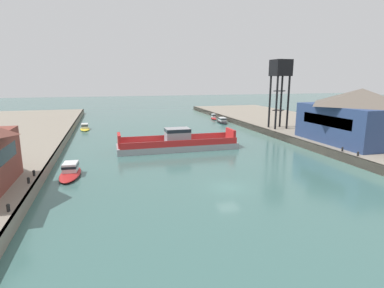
{
  "coord_description": "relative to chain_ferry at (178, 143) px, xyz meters",
  "views": [
    {
      "loc": [
        -13.48,
        -32.12,
        12.65
      ],
      "look_at": [
        0.0,
        16.02,
        2.0
      ],
      "focal_mm": 28.86,
      "sensor_mm": 36.0,
      "label": 1
    }
  ],
  "objects": [
    {
      "name": "bollard_left_fore",
      "position": [
        -20.8,
        -25.36,
        0.66
      ],
      "size": [
        0.32,
        0.32,
        0.71
      ],
      "color": "black",
      "rests_on": "quay_left"
    },
    {
      "name": "moored_boat_mid_right",
      "position": [
        20.45,
        38.0,
        -0.52
      ],
      "size": [
        1.91,
        4.99,
        1.7
      ],
      "color": "red",
      "rests_on": "ground"
    },
    {
      "name": "crane_tower",
      "position": [
        25.88,
        9.23,
        12.63
      ],
      "size": [
        3.82,
        3.82,
        15.35
      ],
      "color": "black",
      "rests_on": "quay_right"
    },
    {
      "name": "bollard_right_aft",
      "position": [
        23.27,
        -14.41,
        0.66
      ],
      "size": [
        0.32,
        0.32,
        0.71
      ],
      "color": "black",
      "rests_on": "quay_right"
    },
    {
      "name": "moored_boat_near_right",
      "position": [
        -17.57,
        27.91,
        -0.59
      ],
      "size": [
        2.54,
        6.75,
        1.48
      ],
      "color": "yellow",
      "rests_on": "ground"
    },
    {
      "name": "ground_plane",
      "position": [
        1.23,
        -21.36,
        -1.15
      ],
      "size": [
        400.0,
        400.0,
        0.0
      ],
      "primitive_type": "plane",
      "color": "#3D6660"
    },
    {
      "name": "moored_boat_near_left",
      "position": [
        -17.2,
        -11.51,
        -0.51
      ],
      "size": [
        3.02,
        7.46,
        1.73
      ],
      "color": "red",
      "rests_on": "ground"
    },
    {
      "name": "bollard_left_mid",
      "position": [
        -20.8,
        -17.8,
        0.66
      ],
      "size": [
        0.32,
        0.32,
        0.71
      ],
      "color": "black",
      "rests_on": "quay_left"
    },
    {
      "name": "moored_boat_mid_left",
      "position": [
        20.18,
        29.89,
        -0.55
      ],
      "size": [
        2.88,
        8.08,
        1.62
      ],
      "color": "black",
      "rests_on": "ground"
    },
    {
      "name": "warehouse_shed",
      "position": [
        31.44,
        -8.64,
        5.02
      ],
      "size": [
        14.15,
        17.41,
        9.52
      ],
      "color": "navy",
      "rests_on": "quay_right"
    },
    {
      "name": "bollard_right_mid",
      "position": [
        23.27,
        -17.56,
        0.66
      ],
      "size": [
        0.32,
        0.32,
        0.71
      ],
      "color": "black",
      "rests_on": "quay_right"
    },
    {
      "name": "chain_ferry",
      "position": [
        0.0,
        0.0,
        0.0
      ],
      "size": [
        21.66,
        5.93,
        3.88
      ],
      "color": "#939399",
      "rests_on": "ground"
    },
    {
      "name": "bollard_left_aft",
      "position": [
        -20.8,
        -15.03,
        0.66
      ],
      "size": [
        0.32,
        0.32,
        0.71
      ],
      "color": "black",
      "rests_on": "quay_left"
    },
    {
      "name": "quay_right",
      "position": [
        36.42,
        -1.36,
        -0.45
      ],
      "size": [
        28.0,
        140.0,
        1.42
      ],
      "color": "gray",
      "rests_on": "ground"
    }
  ]
}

